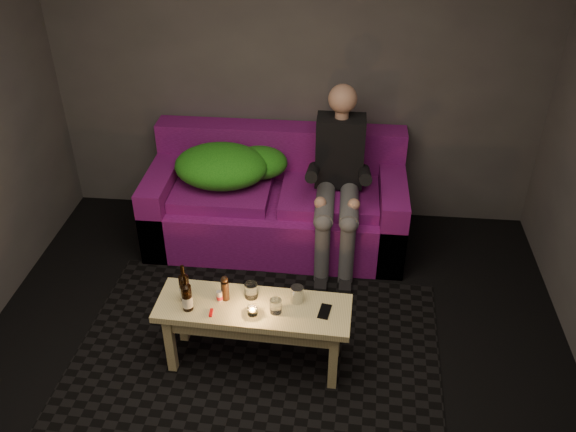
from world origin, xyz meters
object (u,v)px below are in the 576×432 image
(sofa, at_px, (277,204))
(coffee_table, at_px, (254,316))
(person, at_px, (339,176))
(beer_bottle_b, at_px, (187,297))
(beer_bottle_a, at_px, (184,287))
(steel_cup, at_px, (297,294))

(sofa, height_order, coffee_table, sofa)
(person, bearing_deg, beer_bottle_b, -122.95)
(beer_bottle_a, bearing_deg, sofa, 73.95)
(coffee_table, xyz_separation_m, beer_bottle_a, (-0.43, 0.02, 0.18))
(coffee_table, bearing_deg, beer_bottle_b, -170.45)
(person, height_order, steel_cup, person)
(person, relative_size, steel_cup, 12.70)
(beer_bottle_b, bearing_deg, person, 57.05)
(sofa, distance_m, person, 0.65)
(beer_bottle_a, xyz_separation_m, steel_cup, (0.69, 0.05, -0.04))
(person, distance_m, beer_bottle_a, 1.55)
(coffee_table, xyz_separation_m, steel_cup, (0.26, 0.07, 0.14))
(beer_bottle_a, distance_m, steel_cup, 0.69)
(person, xyz_separation_m, steel_cup, (-0.21, -1.20, -0.16))
(sofa, height_order, person, person)
(steel_cup, bearing_deg, beer_bottle_b, -168.25)
(sofa, distance_m, coffee_table, 1.44)
(coffee_table, relative_size, steel_cup, 11.27)
(sofa, xyz_separation_m, person, (0.49, -0.17, 0.39))
(person, height_order, beer_bottle_a, person)
(sofa, height_order, beer_bottle_b, sofa)
(coffee_table, bearing_deg, sofa, 90.67)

